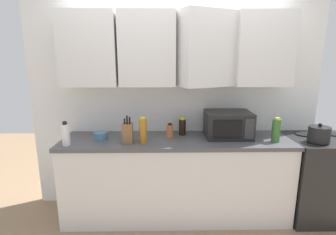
{
  "coord_description": "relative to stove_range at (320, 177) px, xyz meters",
  "views": [
    {
      "loc": [
        -0.14,
        -2.93,
        1.74
      ],
      "look_at": [
        -0.09,
        -0.25,
        1.12
      ],
      "focal_mm": 27.61,
      "sensor_mm": 36.0,
      "label": 1
    }
  ],
  "objects": [
    {
      "name": "bottle_green_oil",
      "position": [
        -0.59,
        -0.1,
        0.57
      ],
      "size": [
        0.08,
        0.08,
        0.25
      ],
      "color": "#386B2D",
      "rests_on": "counter_run"
    },
    {
      "name": "bowl_ceramic_small",
      "position": [
        -2.41,
        0.02,
        0.49
      ],
      "size": [
        0.14,
        0.14,
        0.08
      ],
      "primitive_type": "cylinder",
      "color": "teal",
      "rests_on": "counter_run"
    },
    {
      "name": "wall_back_with_cabinets",
      "position": [
        -1.6,
        0.25,
        1.12
      ],
      "size": [
        3.3,
        0.53,
        2.6
      ],
      "color": "white",
      "rests_on": "ground_plane"
    },
    {
      "name": "stove_range",
      "position": [
        0.0,
        0.0,
        0.0
      ],
      "size": [
        0.76,
        0.64,
        0.91
      ],
      "color": "black",
      "rests_on": "ground_plane"
    },
    {
      "name": "bottle_amber_vinegar",
      "position": [
        -1.94,
        -0.12,
        0.58
      ],
      "size": [
        0.08,
        0.08,
        0.27
      ],
      "color": "#AD701E",
      "rests_on": "counter_run"
    },
    {
      "name": "bottle_white_jar",
      "position": [
        -2.69,
        -0.18,
        0.56
      ],
      "size": [
        0.08,
        0.08,
        0.24
      ],
      "color": "white",
      "rests_on": "counter_run"
    },
    {
      "name": "bottle_spice_jar",
      "position": [
        -1.67,
        0.07,
        0.52
      ],
      "size": [
        0.07,
        0.07,
        0.16
      ],
      "color": "#BC6638",
      "rests_on": "counter_run"
    },
    {
      "name": "counter_run",
      "position": [
        -1.6,
        0.02,
        -0.0
      ],
      "size": [
        2.43,
        0.63,
        0.9
      ],
      "color": "silver",
      "rests_on": "ground_plane"
    },
    {
      "name": "microwave",
      "position": [
        -1.04,
        0.07,
        0.59
      ],
      "size": [
        0.48,
        0.37,
        0.28
      ],
      "color": "black",
      "rests_on": "counter_run"
    },
    {
      "name": "bottle_soy_dark",
      "position": [
        -1.53,
        0.17,
        0.54
      ],
      "size": [
        0.08,
        0.08,
        0.2
      ],
      "color": "black",
      "rests_on": "counter_run"
    },
    {
      "name": "knife_block",
      "position": [
        -2.1,
        -0.12,
        0.55
      ],
      "size": [
        0.1,
        0.12,
        0.28
      ],
      "color": "brown",
      "rests_on": "counter_run"
    },
    {
      "name": "kettle",
      "position": [
        -0.17,
        -0.14,
        0.54
      ],
      "size": [
        0.21,
        0.21,
        0.19
      ],
      "color": "black",
      "rests_on": "stove_range"
    }
  ]
}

